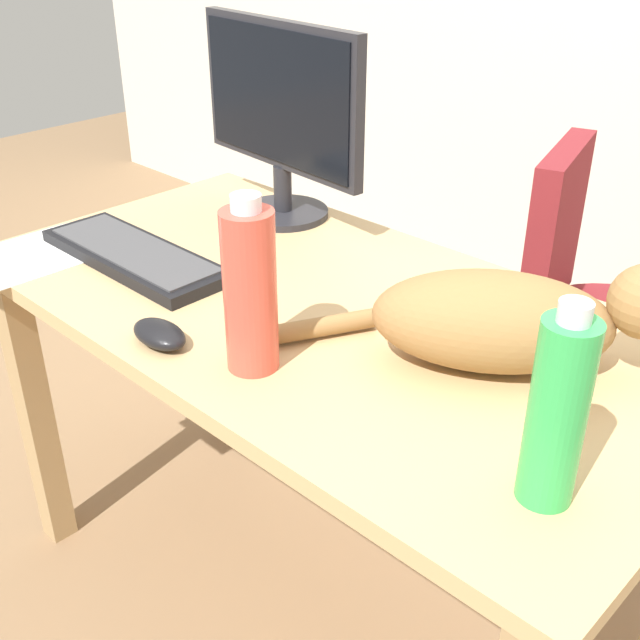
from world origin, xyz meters
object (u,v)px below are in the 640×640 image
spray_bottle (557,412)px  monitor (280,114)px  cat (507,318)px  computer_mouse (159,334)px  keyboard (135,255)px  water_bottle (250,290)px  office_chair (592,359)px

spray_bottle → monitor: bearing=155.0°
cat → computer_mouse: 0.54m
keyboard → spray_bottle: bearing=-2.9°
computer_mouse → spray_bottle: 0.65m
spray_bottle → water_bottle: bearing=-174.4°
computer_mouse → spray_bottle: spray_bottle is taller
office_chair → keyboard: bearing=-122.9°
cat → computer_mouse: cat is taller
office_chair → spray_bottle: spray_bottle is taller
spray_bottle → keyboard: bearing=177.1°
cat → spray_bottle: bearing=-48.0°
office_chair → cat: bearing=-78.3°
office_chair → monitor: 0.96m
monitor → keyboard: 0.43m
office_chair → water_bottle: water_bottle is taller
water_bottle → keyboard: bearing=168.5°
monitor → water_bottle: monitor is taller
water_bottle → office_chair: bearing=82.8°
office_chair → computer_mouse: office_chair is taller
monitor → water_bottle: size_ratio=1.74×
monitor → cat: 0.73m
keyboard → computer_mouse: (0.29, -0.15, 0.00)m
keyboard → spray_bottle: 0.93m
monitor → spray_bottle: (0.89, -0.42, -0.10)m
office_chair → spray_bottle: bearing=-69.7°
keyboard → computer_mouse: 0.33m
keyboard → water_bottle: (0.45, -0.09, 0.12)m
computer_mouse → spray_bottle: (0.63, 0.11, 0.11)m
computer_mouse → water_bottle: 0.20m
monitor → spray_bottle: bearing=-25.0°
cat → water_bottle: (-0.27, -0.27, 0.05)m
office_chair → monitor: (-0.54, -0.52, 0.60)m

